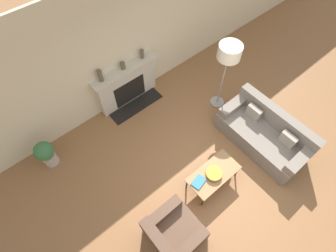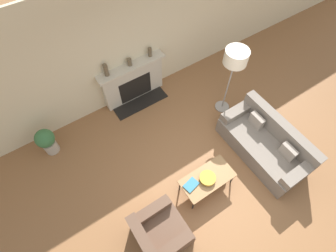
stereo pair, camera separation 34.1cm
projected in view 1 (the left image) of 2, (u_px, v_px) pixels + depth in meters
name	position (u px, v px, depth m)	size (l,w,h in m)	color
ground_plane	(217.00, 174.00, 5.35)	(18.00, 18.00, 0.00)	brown
wall_back	(126.00, 44.00, 5.34)	(18.00, 0.06, 2.90)	beige
fireplace	(127.00, 85.00, 6.00)	(1.59, 0.59, 1.02)	beige
couch	(264.00, 134.00, 5.51)	(0.88, 1.91, 0.82)	slate
armchair_near	(173.00, 233.00, 4.46)	(0.84, 0.85, 0.71)	brown
coffee_table	(213.00, 174.00, 4.96)	(1.02, 0.52, 0.40)	olive
bowl	(214.00, 173.00, 4.88)	(0.31, 0.31, 0.08)	#BC8E2D
book	(199.00, 182.00, 4.83)	(0.30, 0.24, 0.02)	teal
floor_lamp	(229.00, 55.00, 5.11)	(0.47, 0.47, 1.72)	gray
mantel_vase_left	(100.00, 76.00, 5.26)	(0.10, 0.10, 0.28)	brown
mantel_vase_center_left	(123.00, 66.00, 5.49)	(0.10, 0.10, 0.16)	brown
mantel_vase_center_right	(142.00, 54.00, 5.65)	(0.09, 0.09, 0.21)	brown
potted_plant	(46.00, 153.00, 5.18)	(0.39, 0.39, 0.68)	#B2A899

